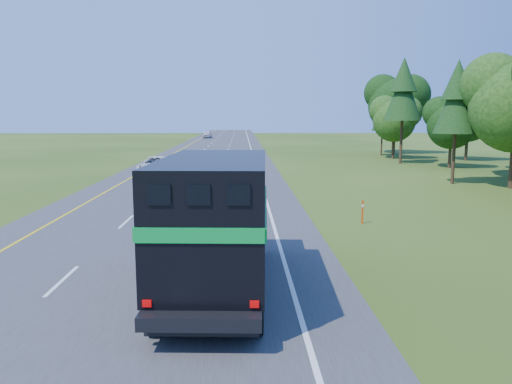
# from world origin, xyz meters

# --- Properties ---
(road) EXTENTS (15.00, 260.00, 0.04)m
(road) POSITION_xyz_m (0.00, 50.00, 0.02)
(road) COLOR #38383A
(road) RESTS_ON ground
(lane_markings) EXTENTS (11.15, 260.00, 0.01)m
(lane_markings) POSITION_xyz_m (0.00, 50.00, 0.04)
(lane_markings) COLOR yellow
(lane_markings) RESTS_ON road
(horse_truck) EXTENTS (3.30, 9.35, 4.08)m
(horse_truck) POSITION_xyz_m (3.23, 10.12, 2.22)
(horse_truck) COLOR black
(horse_truck) RESTS_ON road
(white_suv) EXTENTS (2.86, 5.95, 1.64)m
(white_suv) POSITION_xyz_m (-3.64, 40.11, 0.86)
(white_suv) COLOR silver
(white_suv) RESTS_ON road
(far_car) EXTENTS (2.11, 4.96, 1.67)m
(far_car) POSITION_xyz_m (-4.12, 114.76, 0.88)
(far_car) COLOR silver
(far_car) RESTS_ON road
(delineator) EXTENTS (0.10, 0.05, 1.18)m
(delineator) POSITION_xyz_m (9.92, 19.38, 0.63)
(delineator) COLOR #D8400B
(delineator) RESTS_ON ground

